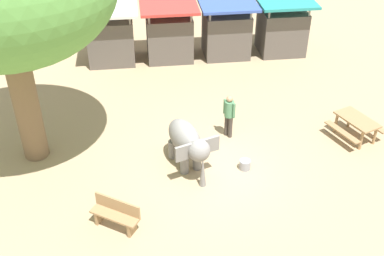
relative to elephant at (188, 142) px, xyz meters
name	(u,v)px	position (x,y,z in m)	size (l,w,h in m)	color
ground_plane	(207,169)	(0.60, -0.22, -0.96)	(60.00, 60.00, 0.00)	tan
elephant	(188,142)	(0.00, 0.00, 0.00)	(1.65, 2.17, 1.51)	slate
person_handler	(229,113)	(1.61, 1.53, -0.02)	(0.35, 0.42, 1.62)	#3F3833
wooden_bench	(116,213)	(-2.24, -2.36, -0.49)	(1.39, 1.10, 0.88)	#9E7A51
picnic_table_near	(356,123)	(5.94, 0.87, -0.38)	(1.93, 1.94, 0.78)	#9E7A51
market_stall_white	(111,37)	(-2.46, 8.10, 0.18)	(2.50, 2.50, 2.52)	#59514C
market_stall_red	(169,34)	(0.14, 8.10, 0.18)	(2.50, 2.50, 2.52)	#59514C
market_stall_blue	(226,31)	(2.74, 8.10, 0.18)	(2.50, 2.50, 2.52)	#59514C
market_stall_teal	(282,28)	(5.34, 8.10, 0.18)	(2.50, 2.50, 2.52)	#59514C
feed_bucket	(245,165)	(1.79, -0.34, -0.80)	(0.36, 0.36, 0.32)	gray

